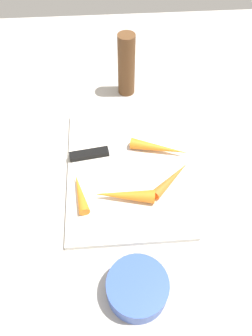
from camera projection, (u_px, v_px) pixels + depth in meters
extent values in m
plane|color=#ADA8A0|center=(126.00, 171.00, 0.73)|extent=(1.40, 1.40, 0.00)
cube|color=silver|center=(126.00, 170.00, 0.72)|extent=(0.36, 0.26, 0.01)
cube|color=#B7B7BC|center=(132.00, 149.00, 0.75)|extent=(0.03, 0.11, 0.00)
cube|color=black|center=(89.00, 154.00, 0.74)|extent=(0.03, 0.09, 0.01)
cone|color=orange|center=(124.00, 195.00, 0.66)|extent=(0.04, 0.13, 0.03)
cone|color=orange|center=(80.00, 193.00, 0.67)|extent=(0.10, 0.04, 0.02)
cone|color=orange|center=(172.00, 179.00, 0.69)|extent=(0.09, 0.10, 0.02)
cone|color=orange|center=(159.00, 148.00, 0.74)|extent=(0.06, 0.13, 0.03)
cylinder|color=#3351B2|center=(139.00, 288.00, 0.55)|extent=(0.11, 0.11, 0.05)
cylinder|color=brown|center=(126.00, 65.00, 0.83)|extent=(0.04, 0.04, 0.17)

